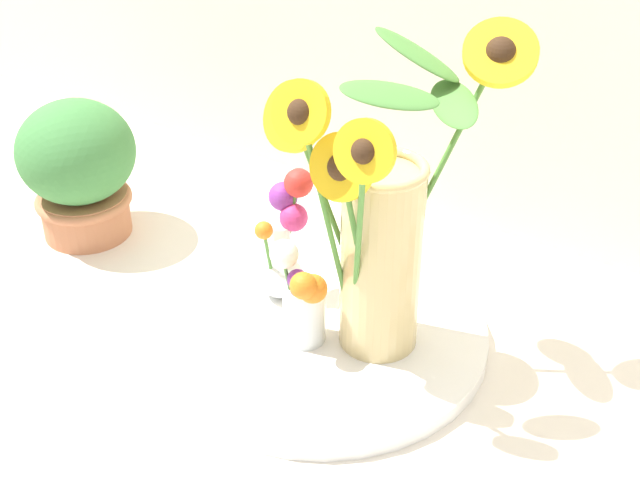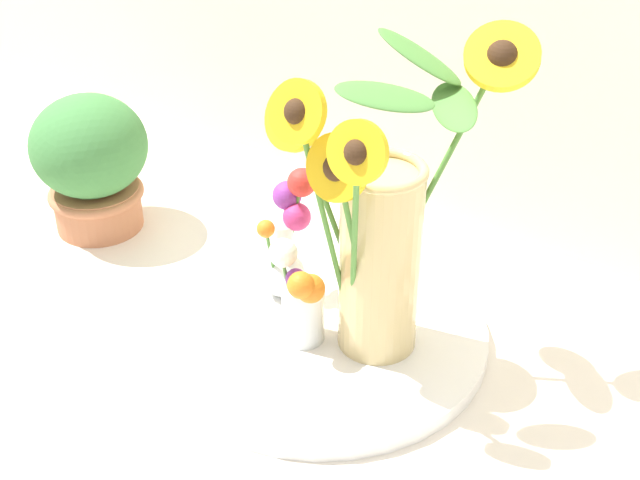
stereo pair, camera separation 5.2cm
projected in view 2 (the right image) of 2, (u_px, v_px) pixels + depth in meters
ground_plane at (301, 358)px, 1.20m from camera, size 6.00×6.00×0.00m
serving_tray at (320, 333)px, 1.22m from camera, size 0.45×0.45×0.02m
mason_jar_sunflowers at (379, 231)px, 1.09m from camera, size 0.31×0.26×0.43m
vase_small_center at (301, 298)px, 1.15m from camera, size 0.08×0.07×0.16m
vase_bulb_right at (287, 242)px, 1.24m from camera, size 0.07×0.09×0.20m
potted_plant at (91, 160)px, 1.42m from camera, size 0.19×0.19×0.23m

